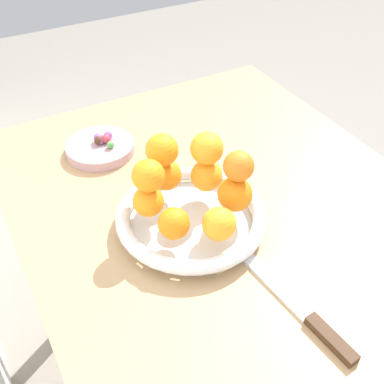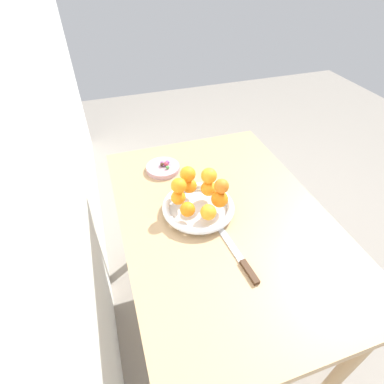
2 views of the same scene
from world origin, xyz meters
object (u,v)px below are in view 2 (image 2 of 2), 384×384
at_px(orange_6, 188,174).
at_px(candy_ball_1, 167,162).
at_px(candy_ball_7, 163,163).
at_px(candy_ball_3, 163,165).
at_px(orange_3, 188,209).
at_px(candy_ball_4, 162,164).
at_px(orange_7, 222,186).
at_px(candy_ball_2, 163,163).
at_px(candy_dish, 163,168).
at_px(orange_9, 209,176).
at_px(orange_2, 178,197).
at_px(candy_ball_0, 166,164).
at_px(dining_table, 223,232).
at_px(fruit_bowl, 198,208).
at_px(knife, 239,257).
at_px(orange_5, 220,199).
at_px(candy_ball_5, 168,167).
at_px(orange_4, 208,212).
at_px(orange_1, 189,186).
at_px(candy_ball_6, 164,165).
at_px(orange_8, 179,186).

bearing_deg(orange_6, candy_ball_1, 5.88).
bearing_deg(candy_ball_7, candy_ball_3, -175.71).
distance_m(orange_3, candy_ball_4, 0.34).
bearing_deg(orange_7, candy_ball_2, 21.43).
height_order(candy_dish, orange_9, orange_9).
height_order(orange_6, candy_ball_3, orange_6).
bearing_deg(orange_2, candy_ball_0, -4.19).
relative_size(dining_table, orange_2, 20.07).
bearing_deg(orange_6, orange_7, -139.27).
relative_size(fruit_bowl, knife, 1.04).
distance_m(orange_5, orange_9, 0.09).
distance_m(orange_3, candy_ball_0, 0.34).
distance_m(candy_ball_3, candy_ball_5, 0.03).
bearing_deg(orange_2, orange_4, -144.17).
bearing_deg(dining_table, knife, 171.43).
height_order(dining_table, candy_ball_2, candy_ball_2).
bearing_deg(orange_1, knife, -168.23).
distance_m(candy_ball_0, candy_ball_6, 0.01).
bearing_deg(candy_ball_3, candy_ball_4, 57.61).
height_order(orange_4, candy_ball_3, orange_4).
bearing_deg(candy_dish, candy_ball_5, -150.26).
bearing_deg(knife, candy_ball_7, 12.27).
bearing_deg(orange_2, candy_ball_2, -2.26).
bearing_deg(knife, orange_3, 28.81).
bearing_deg(candy_ball_5, dining_table, -157.48).
relative_size(candy_dish, candy_ball_2, 8.52).
xyz_separation_m(orange_8, candy_ball_5, (0.24, -0.02, -0.09)).
bearing_deg(orange_4, dining_table, -71.02).
relative_size(orange_6, candy_ball_6, 3.74).
xyz_separation_m(orange_3, candy_ball_5, (0.31, -0.01, -0.04)).
height_order(candy_dish, candy_ball_6, candy_ball_6).
distance_m(orange_9, candy_ball_7, 0.30).
relative_size(orange_2, candy_ball_0, 2.83).
relative_size(fruit_bowl, candy_ball_1, 15.14).
xyz_separation_m(candy_ball_1, candy_ball_4, (-0.01, 0.03, 0.00)).
relative_size(candy_dish, candy_ball_1, 8.30).
distance_m(orange_3, candy_ball_1, 0.35).
relative_size(orange_4, candy_ball_5, 3.62).
height_order(orange_4, candy_ball_2, orange_4).
distance_m(candy_ball_0, candy_ball_3, 0.01).
relative_size(orange_2, candy_ball_1, 3.07).
bearing_deg(candy_ball_5, orange_4, -170.74).
bearing_deg(dining_table, orange_2, 62.46).
xyz_separation_m(orange_1, candy_ball_3, (0.22, 0.05, -0.04)).
bearing_deg(dining_table, candy_dish, 23.10).
bearing_deg(orange_1, candy_ball_3, 13.36).
height_order(orange_3, knife, orange_3).
bearing_deg(orange_7, candy_ball_5, 22.33).
bearing_deg(candy_ball_0, dining_table, -158.76).
bearing_deg(dining_table, candy_ball_6, 22.62).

